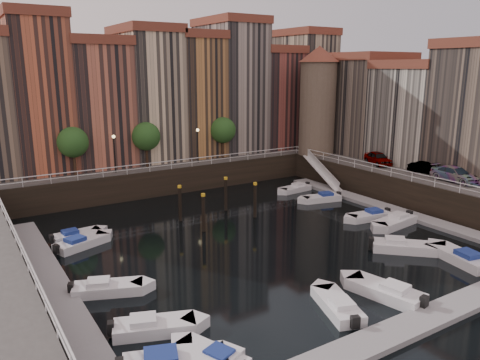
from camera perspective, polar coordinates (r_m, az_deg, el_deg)
ground at (r=40.53m, az=1.10°, el=-6.89°), size 200.00×200.00×0.00m
quay_far at (r=62.68m, az=-12.02°, el=1.62°), size 80.00×20.00×3.00m
quay_right at (r=58.56m, az=25.87°, el=-0.30°), size 20.00×36.00×3.00m
dock_left at (r=34.10m, az=-21.83°, el=-11.71°), size 2.00×28.00×0.35m
dock_right at (r=50.12m, az=17.48°, el=-3.28°), size 2.00×28.00×0.35m
dock_near at (r=29.11m, az=20.53°, el=-16.12°), size 30.00×2.00×0.35m
mountains at (r=143.65m, az=-23.43°, el=10.01°), size 145.00×100.00×18.00m
far_terrace at (r=60.37m, az=-8.63°, el=10.38°), size 48.70×10.30×17.50m
right_terrace at (r=59.36m, az=21.15°, el=8.23°), size 9.30×24.30×14.00m
corner_tower at (r=61.81m, az=9.45°, el=9.72°), size 5.20×5.20×13.80m
promenade_trees at (r=54.14m, az=-10.72°, el=5.29°), size 21.20×3.20×5.20m
street_lamps at (r=53.45m, az=-9.96°, el=4.47°), size 10.36×0.36×4.18m
railings at (r=43.40m, az=-2.41°, el=-0.28°), size 36.08×34.04×0.52m
gangway at (r=57.72m, az=9.92°, el=1.12°), size 2.78×8.32×3.73m
mooring_pilings at (r=44.43m, az=-2.86°, el=-2.81°), size 6.96×4.69×3.78m
boat_left_1 at (r=27.24m, az=-10.62°, el=-17.17°), size 4.80×3.15×1.08m
boat_left_2 at (r=32.02m, az=-15.98°, el=-12.56°), size 4.70×3.19×1.07m
boat_left_3 at (r=40.22m, az=-18.84°, el=-7.28°), size 4.72×3.14×1.07m
boat_left_4 at (r=42.21m, az=-19.41°, el=-6.38°), size 4.24×1.88×0.96m
boat_right_1 at (r=45.33m, az=18.39°, el=-4.84°), size 5.14×2.43×1.16m
boat_right_2 at (r=46.52m, az=15.56°, el=-4.22°), size 4.61×2.23×1.04m
boat_right_3 at (r=51.60m, az=9.99°, el=-2.17°), size 4.53×2.49×1.01m
boat_right_4 at (r=55.20m, az=6.79°, el=-1.04°), size 4.31×1.91×0.97m
boat_near_0 at (r=24.60m, az=-3.37°, el=-20.74°), size 2.85×4.23×0.96m
boat_near_1 at (r=29.38m, az=11.86°, el=-14.80°), size 3.01×4.75×1.07m
boat_near_2 at (r=31.69m, az=17.46°, el=-12.87°), size 2.83×5.29×1.18m
boat_near_3 at (r=38.91m, az=25.39°, el=-8.55°), size 2.72×5.22×1.17m
car_a at (r=56.87m, az=16.48°, el=2.47°), size 3.17×4.75×1.50m
car_b at (r=53.54m, az=21.90°, el=1.26°), size 2.55×4.19×1.30m
car_c at (r=51.06m, az=24.76°, el=0.52°), size 2.34×5.19×1.48m
boat_extra_475 at (r=39.43m, az=19.11°, el=-7.67°), size 4.68×4.57×1.15m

